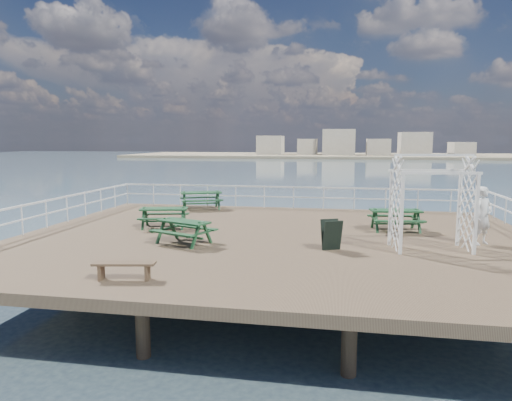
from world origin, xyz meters
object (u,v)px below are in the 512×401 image
(picnic_table_b, at_px, (164,213))
(person, at_px, (483,216))
(trellis_arbor, at_px, (432,208))
(picnic_table_a, at_px, (201,197))
(picnic_table_c, at_px, (396,215))
(flat_bench_near, at_px, (124,267))
(picnic_table_d, at_px, (184,227))

(picnic_table_b, xyz_separation_m, person, (11.21, -0.89, 0.39))
(trellis_arbor, xyz_separation_m, person, (1.78, 1.04, -0.37))
(trellis_arbor, bearing_deg, picnic_table_a, 134.94)
(picnic_table_c, xyz_separation_m, flat_bench_near, (-7.19, -7.47, -0.25))
(person, bearing_deg, picnic_table_b, 141.65)
(picnic_table_c, relative_size, flat_bench_near, 1.31)
(picnic_table_b, relative_size, trellis_arbor, 0.70)
(picnic_table_a, relative_size, picnic_table_d, 1.12)
(picnic_table_a, height_order, flat_bench_near, picnic_table_a)
(picnic_table_d, xyz_separation_m, trellis_arbor, (7.76, 0.55, 0.76))
(picnic_table_d, distance_m, person, 9.68)
(picnic_table_b, bearing_deg, flat_bench_near, -88.98)
(picnic_table_d, bearing_deg, picnic_table_a, 124.60)
(picnic_table_b, relative_size, person, 1.09)
(picnic_table_c, xyz_separation_m, picnic_table_d, (-7.07, -3.48, -0.02))
(picnic_table_a, relative_size, person, 1.29)
(picnic_table_a, xyz_separation_m, flat_bench_near, (1.57, -11.40, -0.29))
(picnic_table_b, bearing_deg, picnic_table_d, -68.53)
(picnic_table_c, height_order, flat_bench_near, picnic_table_c)
(flat_bench_near, bearing_deg, picnic_table_b, 93.27)
(picnic_table_d, relative_size, person, 1.15)
(person, bearing_deg, trellis_arbor, 176.37)
(picnic_table_b, bearing_deg, person, -16.91)
(trellis_arbor, bearing_deg, picnic_table_d, 174.92)
(picnic_table_d, relative_size, trellis_arbor, 0.73)
(trellis_arbor, bearing_deg, picnic_table_b, 159.31)
(picnic_table_b, height_order, picnic_table_c, picnic_table_c)
(person, bearing_deg, picnic_table_a, 118.83)
(picnic_table_a, height_order, picnic_table_d, picnic_table_a)
(picnic_table_a, bearing_deg, flat_bench_near, -105.53)
(trellis_arbor, bearing_deg, flat_bench_near, -159.14)
(picnic_table_b, height_order, trellis_arbor, trellis_arbor)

